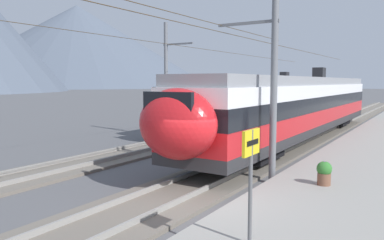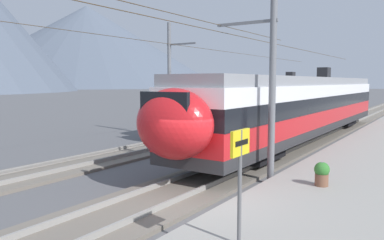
{
  "view_description": "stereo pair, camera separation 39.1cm",
  "coord_description": "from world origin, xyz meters",
  "px_view_note": "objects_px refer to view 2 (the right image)",
  "views": [
    {
      "loc": [
        -8.82,
        -5.34,
        3.6
      ],
      "look_at": [
        4.55,
        3.19,
        1.99
      ],
      "focal_mm": 35.49,
      "sensor_mm": 36.0,
      "label": 1
    },
    {
      "loc": [
        -8.61,
        -5.67,
        3.6
      ],
      "look_at": [
        4.55,
        3.19,
        1.99
      ],
      "focal_mm": 35.49,
      "sensor_mm": 36.0,
      "label": 2
    }
  ],
  "objects_px": {
    "train_near_platform": "(302,105)",
    "potted_plant_platform_edge": "(322,173)",
    "catenary_mast_far_side": "(171,77)",
    "train_far_track": "(271,97)",
    "catenary_mast_mid": "(269,69)",
    "platform_sign": "(240,161)"
  },
  "relations": [
    {
      "from": "catenary_mast_far_side",
      "to": "train_near_platform",
      "type": "bearing_deg",
      "value": -71.25
    },
    {
      "from": "train_far_track",
      "to": "platform_sign",
      "type": "height_order",
      "value": "train_far_track"
    },
    {
      "from": "train_far_track",
      "to": "catenary_mast_mid",
      "type": "height_order",
      "value": "catenary_mast_mid"
    },
    {
      "from": "train_near_platform",
      "to": "platform_sign",
      "type": "relative_size",
      "value": 11.76
    },
    {
      "from": "train_near_platform",
      "to": "catenary_mast_mid",
      "type": "distance_m",
      "value": 10.05
    },
    {
      "from": "train_near_platform",
      "to": "catenary_mast_mid",
      "type": "xyz_separation_m",
      "value": [
        -9.71,
        -1.88,
        1.8
      ]
    },
    {
      "from": "train_near_platform",
      "to": "train_far_track",
      "type": "height_order",
      "value": "same"
    },
    {
      "from": "train_far_track",
      "to": "catenary_mast_mid",
      "type": "relative_size",
      "value": 0.74
    },
    {
      "from": "train_far_track",
      "to": "catenary_mast_far_side",
      "type": "height_order",
      "value": "catenary_mast_far_side"
    },
    {
      "from": "platform_sign",
      "to": "potted_plant_platform_edge",
      "type": "distance_m",
      "value": 5.36
    },
    {
      "from": "catenary_mast_far_side",
      "to": "train_far_track",
      "type": "bearing_deg",
      "value": -8.04
    },
    {
      "from": "train_far_track",
      "to": "catenary_mast_far_side",
      "type": "xyz_separation_m",
      "value": [
        -12.35,
        1.74,
        1.64
      ]
    },
    {
      "from": "platform_sign",
      "to": "potted_plant_platform_edge",
      "type": "bearing_deg",
      "value": -2.05
    },
    {
      "from": "train_near_platform",
      "to": "catenary_mast_far_side",
      "type": "bearing_deg",
      "value": 108.75
    },
    {
      "from": "catenary_mast_mid",
      "to": "potted_plant_platform_edge",
      "type": "distance_m",
      "value": 3.91
    },
    {
      "from": "train_far_track",
      "to": "platform_sign",
      "type": "bearing_deg",
      "value": -158.98
    },
    {
      "from": "catenary_mast_far_side",
      "to": "potted_plant_platform_edge",
      "type": "relative_size",
      "value": 55.15
    },
    {
      "from": "train_near_platform",
      "to": "potted_plant_platform_edge",
      "type": "xyz_separation_m",
      "value": [
        -10.41,
        -3.98,
        -1.42
      ]
    },
    {
      "from": "train_near_platform",
      "to": "potted_plant_platform_edge",
      "type": "bearing_deg",
      "value": -159.09
    },
    {
      "from": "train_near_platform",
      "to": "train_far_track",
      "type": "bearing_deg",
      "value": 31.43
    },
    {
      "from": "train_near_platform",
      "to": "potted_plant_platform_edge",
      "type": "height_order",
      "value": "train_near_platform"
    },
    {
      "from": "platform_sign",
      "to": "train_near_platform",
      "type": "bearing_deg",
      "value": 13.64
    }
  ]
}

